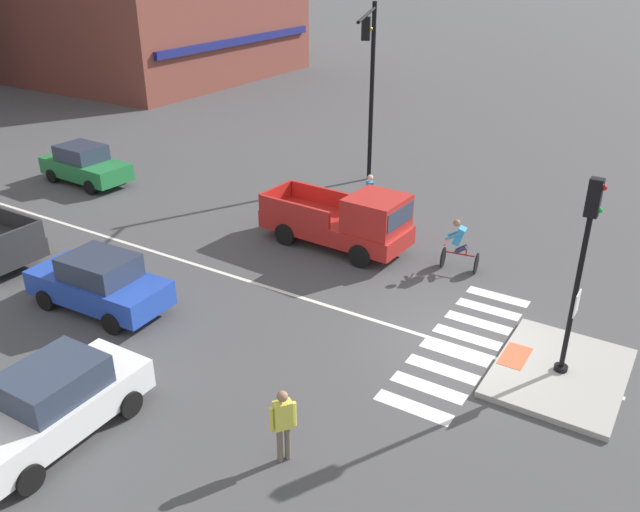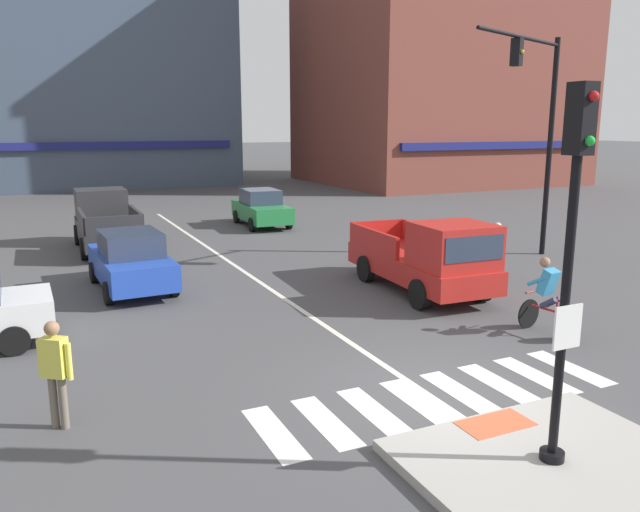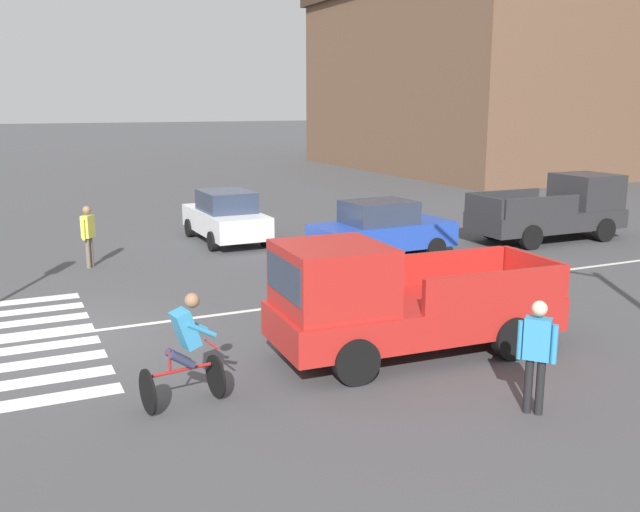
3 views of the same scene
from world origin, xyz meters
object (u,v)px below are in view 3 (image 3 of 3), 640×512
(car_blue_westbound_far, at_px, (382,229))
(pedestrian_at_curb_left, at_px, (88,232))
(pickup_truck_red_eastbound_mid, at_px, (392,302))
(pedestrian_waiting_far_side, at_px, (537,348))
(car_white_cross_left, at_px, (226,217))
(cyclist, at_px, (185,348))
(pickup_truck_charcoal_westbound_distant, at_px, (558,210))

(car_blue_westbound_far, relative_size, pedestrian_at_curb_left, 2.50)
(pickup_truck_red_eastbound_mid, relative_size, pedestrian_waiting_far_side, 3.11)
(car_white_cross_left, bearing_deg, car_blue_westbound_far, 39.12)
(pickup_truck_red_eastbound_mid, height_order, pedestrian_waiting_far_side, pickup_truck_red_eastbound_mid)
(pickup_truck_red_eastbound_mid, height_order, pedestrian_at_curb_left, pickup_truck_red_eastbound_mid)
(car_blue_westbound_far, distance_m, pedestrian_at_curb_left, 8.07)
(car_blue_westbound_far, xyz_separation_m, pedestrian_at_curb_left, (-2.21, -7.76, 0.17))
(car_white_cross_left, xyz_separation_m, cyclist, (11.68, -4.26, 0.06))
(car_white_cross_left, height_order, pickup_truck_red_eastbound_mid, pickup_truck_red_eastbound_mid)
(pickup_truck_red_eastbound_mid, bearing_deg, car_blue_westbound_far, 151.45)
(car_white_cross_left, height_order, pickup_truck_charcoal_westbound_distant, pickup_truck_charcoal_westbound_distant)
(pickup_truck_charcoal_westbound_distant, distance_m, pedestrian_waiting_far_side, 13.87)
(car_blue_westbound_far, xyz_separation_m, pedestrian_waiting_far_side, (9.95, -3.20, 0.17))
(pickup_truck_charcoal_westbound_distant, height_order, pedestrian_at_curb_left, pickup_truck_charcoal_westbound_distant)
(pedestrian_at_curb_left, bearing_deg, cyclist, 0.90)
(car_white_cross_left, xyz_separation_m, car_blue_westbound_far, (4.11, 3.35, 0.00))
(car_blue_westbound_far, bearing_deg, pickup_truck_red_eastbound_mid, -28.55)
(car_white_cross_left, height_order, pedestrian_waiting_far_side, pedestrian_waiting_far_side)
(pickup_truck_charcoal_westbound_distant, relative_size, cyclist, 3.04)
(pickup_truck_red_eastbound_mid, distance_m, cyclist, 3.78)
(pedestrian_waiting_far_side, bearing_deg, pickup_truck_charcoal_westbound_distant, 135.52)
(pickup_truck_red_eastbound_mid, distance_m, pedestrian_waiting_far_side, 2.93)
(car_blue_westbound_far, height_order, pedestrian_at_curb_left, pedestrian_at_curb_left)
(pickup_truck_charcoal_westbound_distant, relative_size, pedestrian_at_curb_left, 3.06)
(pickup_truck_charcoal_westbound_distant, relative_size, pedestrian_waiting_far_side, 3.06)
(pedestrian_waiting_far_side, bearing_deg, pickup_truck_red_eastbound_mid, -166.97)
(car_blue_westbound_far, relative_size, pickup_truck_charcoal_westbound_distant, 0.82)
(car_white_cross_left, xyz_separation_m, pedestrian_waiting_far_side, (14.06, 0.15, 0.17))
(pedestrian_at_curb_left, relative_size, pedestrian_waiting_far_side, 1.00)
(pickup_truck_charcoal_westbound_distant, bearing_deg, car_blue_westbound_far, -90.45)
(car_blue_westbound_far, xyz_separation_m, pickup_truck_charcoal_westbound_distant, (0.05, 6.52, 0.17))
(car_blue_westbound_far, distance_m, pedestrian_waiting_far_side, 10.45)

